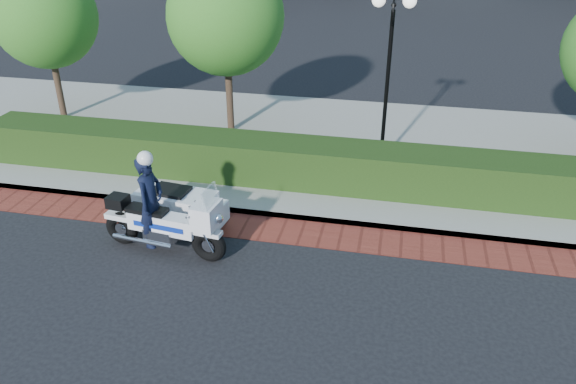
% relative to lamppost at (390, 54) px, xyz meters
% --- Properties ---
extents(ground, '(120.00, 120.00, 0.00)m').
position_rel_lamppost_xyz_m(ground, '(-1.00, -5.20, -2.96)').
color(ground, black).
rests_on(ground, ground).
extents(brick_strip, '(60.00, 1.00, 0.01)m').
position_rel_lamppost_xyz_m(brick_strip, '(-1.00, -3.70, -2.95)').
color(brick_strip, maroon).
rests_on(brick_strip, ground).
extents(sidewalk, '(60.00, 8.00, 0.15)m').
position_rel_lamppost_xyz_m(sidewalk, '(-1.00, 0.80, -2.88)').
color(sidewalk, gray).
rests_on(sidewalk, ground).
extents(hedge_main, '(18.00, 1.20, 1.00)m').
position_rel_lamppost_xyz_m(hedge_main, '(-1.00, -1.60, -2.31)').
color(hedge_main, black).
rests_on(hedge_main, sidewalk).
extents(lamppost, '(1.02, 0.70, 4.21)m').
position_rel_lamppost_xyz_m(lamppost, '(0.00, 0.00, 0.00)').
color(lamppost, black).
rests_on(lamppost, sidewalk).
extents(tree_a, '(3.00, 3.00, 4.58)m').
position_rel_lamppost_xyz_m(tree_a, '(-10.00, 1.30, 0.26)').
color(tree_a, '#332319').
rests_on(tree_a, sidewalk).
extents(tree_b, '(3.20, 3.20, 4.89)m').
position_rel_lamppost_xyz_m(tree_b, '(-4.50, 1.30, 0.48)').
color(tree_b, '#332319').
rests_on(tree_b, sidewalk).
extents(police_motorcycle, '(2.67, 2.02, 2.16)m').
position_rel_lamppost_xyz_m(police_motorcycle, '(-4.00, -4.56, -2.22)').
color(police_motorcycle, black).
rests_on(police_motorcycle, ground).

